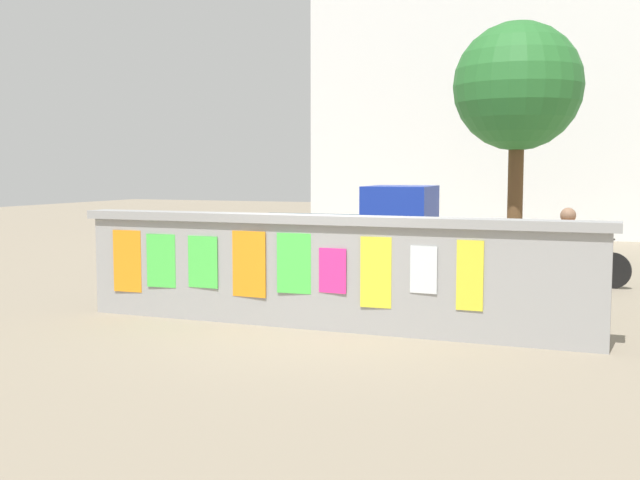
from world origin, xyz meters
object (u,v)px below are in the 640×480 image
at_px(auto_rickshaw_truck, 350,234).
at_px(person_walking, 567,252).
at_px(bicycle_far, 583,267).
at_px(tree_roadside, 518,88).
at_px(bicycle_near, 284,285).
at_px(motorcycle, 497,273).

bearing_deg(auto_rickshaw_truck, person_walking, -32.30).
distance_m(bicycle_far, tree_roadside, 5.82).
height_order(bicycle_near, person_walking, person_walking).
relative_size(auto_rickshaw_truck, bicycle_far, 2.19).
bearing_deg(bicycle_near, motorcycle, 32.20).
relative_size(auto_rickshaw_truck, person_walking, 2.26).
bearing_deg(motorcycle, bicycle_near, -147.80).
height_order(bicycle_far, tree_roadside, tree_roadside).
relative_size(auto_rickshaw_truck, motorcycle, 1.93).
height_order(auto_rickshaw_truck, bicycle_far, auto_rickshaw_truck).
distance_m(auto_rickshaw_truck, tree_roadside, 6.42).
distance_m(bicycle_near, tree_roadside, 9.38).
bearing_deg(person_walking, auto_rickshaw_truck, 147.70).
distance_m(motorcycle, tree_roadside, 7.37).
bearing_deg(bicycle_near, tree_roadside, 73.71).
relative_size(bicycle_near, tree_roadside, 0.30).
bearing_deg(tree_roadside, person_walking, -77.23).
distance_m(person_walking, tree_roadside, 8.43).
distance_m(motorcycle, person_walking, 1.80).
height_order(bicycle_near, tree_roadside, tree_roadside).
bearing_deg(auto_rickshaw_truck, motorcycle, -24.78).
bearing_deg(motorcycle, auto_rickshaw_truck, 155.22).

